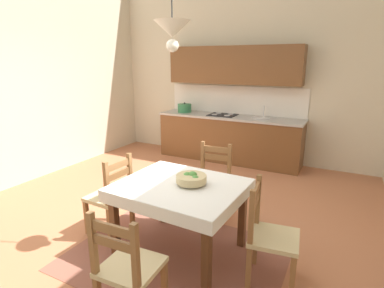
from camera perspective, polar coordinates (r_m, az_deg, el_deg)
ground_plane at (r=3.98m, az=-6.69°, el=-14.67°), size 5.83×6.64×0.10m
wall_back at (r=6.24m, az=9.30°, el=16.62°), size 5.83×0.12×4.21m
area_rug at (r=3.34m, az=-2.96°, el=-20.04°), size 2.10×1.60×0.01m
kitchen_cabinetry at (r=6.05m, az=7.03°, el=4.88°), size 2.83×0.63×2.20m
dining_table at (r=3.10m, az=-2.17°, el=-9.74°), size 1.25×1.06×0.75m
dining_chair_tv_side at (r=3.64m, az=-14.82°, el=-9.44°), size 0.44×0.44×0.93m
dining_chair_kitchen_side at (r=3.90m, az=3.75°, el=-7.21°), size 0.46×0.46×0.93m
dining_chair_window_side at (r=2.89m, az=14.17°, el=-16.21°), size 0.47×0.47×0.93m
dining_chair_camera_side at (r=2.49m, az=-11.87°, el=-21.74°), size 0.44×0.44×0.93m
fruit_bowl at (r=3.02m, az=-0.12°, el=-6.45°), size 0.30×0.30×0.12m
pendant_lamp at (r=2.82m, az=-3.70°, el=20.39°), size 0.32×0.32×0.81m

